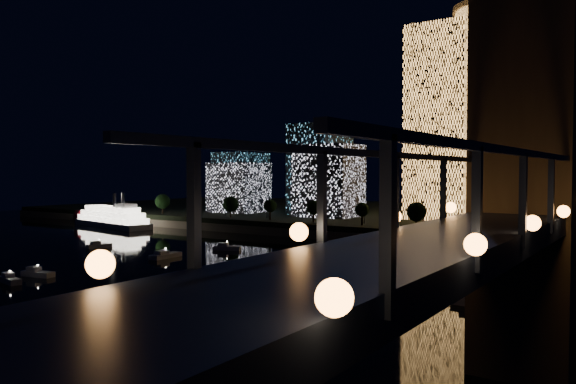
% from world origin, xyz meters
% --- Properties ---
extents(ground, '(520.00, 520.00, 0.00)m').
position_xyz_m(ground, '(0.00, 0.00, 0.00)').
color(ground, black).
rests_on(ground, ground).
extents(far_bank, '(420.00, 160.00, 5.00)m').
position_xyz_m(far_bank, '(0.00, 160.00, 2.50)').
color(far_bank, black).
rests_on(far_bank, ground).
extents(seawall, '(420.00, 6.00, 3.00)m').
position_xyz_m(seawall, '(0.00, 82.00, 1.50)').
color(seawall, '#6B5E4C').
rests_on(seawall, ground).
extents(tower_cylindrical, '(34.00, 34.00, 85.39)m').
position_xyz_m(tower_cylindrical, '(20.77, 145.50, 47.82)').
color(tower_cylindrical, '#E69B49').
rests_on(tower_cylindrical, far_bank).
extents(tower_rectangular, '(23.99, 23.99, 76.35)m').
position_xyz_m(tower_rectangular, '(3.76, 131.30, 43.17)').
color(tower_rectangular, '#E69B49').
rests_on(tower_rectangular, far_bank).
extents(midrise_blocks, '(82.47, 37.45, 39.97)m').
position_xyz_m(midrise_blocks, '(-65.51, 123.39, 20.95)').
color(midrise_blocks, white).
rests_on(midrise_blocks, far_bank).
extents(truss_bridge, '(13.00, 266.00, 50.00)m').
position_xyz_m(truss_bridge, '(65.00, 3.72, 16.25)').
color(truss_bridge, navy).
rests_on(truss_bridge, ground).
extents(riverboat, '(51.81, 18.79, 15.31)m').
position_xyz_m(riverboat, '(-122.19, 68.32, 3.93)').
color(riverboat, silver).
rests_on(riverboat, ground).
extents(motorboats, '(125.43, 71.49, 2.78)m').
position_xyz_m(motorboats, '(-5.17, 13.53, 0.81)').
color(motorboats, silver).
rests_on(motorboats, ground).
extents(esplanade_trees, '(166.52, 6.72, 8.86)m').
position_xyz_m(esplanade_trees, '(-29.84, 88.00, 10.47)').
color(esplanade_trees, black).
rests_on(esplanade_trees, far_bank).
extents(street_lamps, '(132.70, 0.70, 5.65)m').
position_xyz_m(street_lamps, '(-34.00, 94.00, 9.02)').
color(street_lamps, black).
rests_on(street_lamps, far_bank).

